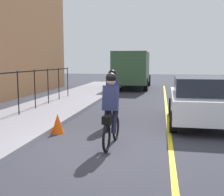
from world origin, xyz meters
name	(u,v)px	position (x,y,z in m)	size (l,w,h in m)	color
ground_plane	(103,149)	(0.00, 0.00, 0.00)	(80.00, 80.00, 0.00)	#30303A
lane_line_centre	(171,153)	(0.00, -1.60, 0.00)	(36.00, 0.12, 0.01)	yellow
cyclist_lead	(112,98)	(2.61, 0.24, 0.91)	(1.71, 0.38, 1.83)	black
cyclist_follow	(111,110)	(0.27, -0.14, 0.91)	(1.71, 0.38, 1.83)	black
patrol_sedan	(198,99)	(3.39, -2.59, 0.82)	(4.43, 1.99, 1.58)	white
box_truck_background	(133,68)	(15.44, 0.85, 1.55)	(6.72, 2.55, 2.78)	#335636
traffic_cone_near	(58,124)	(1.27, 1.62, 0.29)	(0.36, 0.36, 0.58)	#F24C0A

